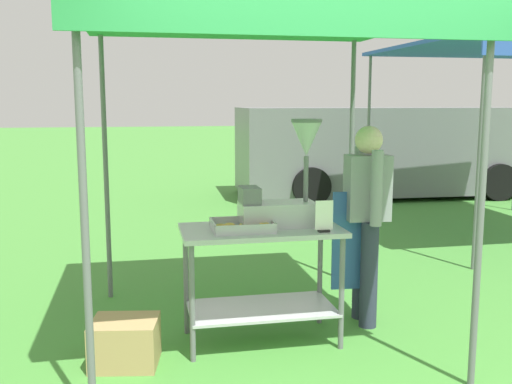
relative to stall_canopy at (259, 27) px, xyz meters
name	(u,v)px	position (x,y,z in m)	size (l,w,h in m)	color
ground_plane	(212,219)	(0.21, 4.57, -2.32)	(70.00, 70.00, 0.00)	#478E38
stall_canopy	(259,27)	(0.00, 0.00, 0.00)	(2.53, 2.43, 2.42)	slate
donut_cart	(261,259)	(0.00, -0.10, -1.69)	(1.18, 0.62, 0.88)	#B7B7BC
donut_tray	(244,227)	(-0.14, -0.14, -1.43)	(0.44, 0.34, 0.07)	#B7B7BC
donut_fryer	(284,190)	(0.18, -0.05, -1.18)	(0.62, 0.28, 0.80)	#B7B7BC
menu_sign	(324,219)	(0.41, -0.32, -1.35)	(0.13, 0.05, 0.23)	black
vendor	(366,214)	(0.90, 0.11, -1.42)	(0.46, 0.54, 1.61)	#2D3347
supply_crate	(125,342)	(-1.00, -0.31, -2.17)	(0.50, 0.44, 0.32)	tan
van_grey	(389,150)	(3.87, 6.31, -1.45)	(5.78, 2.24, 1.69)	slate
neighbour_tent	(511,50)	(3.96, 2.79, 0.14)	(2.81, 3.25, 2.54)	slate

